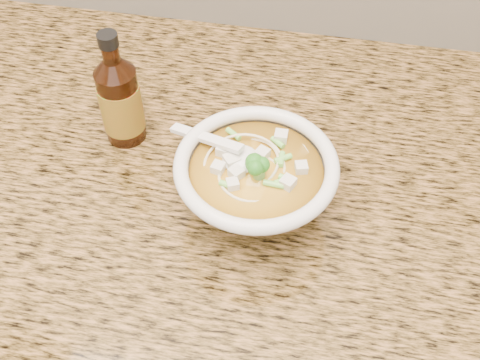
# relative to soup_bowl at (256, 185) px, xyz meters

# --- Properties ---
(cabinet) EXTENTS (4.00, 0.65, 0.86)m
(cabinet) POSITION_rel_soup_bowl_xyz_m (-0.16, 0.08, -0.52)
(cabinet) COLOR #341A0F
(cabinet) RESTS_ON ground
(counter_slab) EXTENTS (4.00, 0.68, 0.04)m
(counter_slab) POSITION_rel_soup_bowl_xyz_m (-0.16, 0.08, -0.07)
(counter_slab) COLOR #996738
(counter_slab) RESTS_ON cabinet
(soup_bowl) EXTENTS (0.22, 0.20, 0.11)m
(soup_bowl) POSITION_rel_soup_bowl_xyz_m (0.00, 0.00, 0.00)
(soup_bowl) COLOR white
(soup_bowl) RESTS_ON counter_slab
(hot_sauce_bottle) EXTENTS (0.07, 0.07, 0.18)m
(hot_sauce_bottle) POSITION_rel_soup_bowl_xyz_m (-0.20, 0.10, 0.02)
(hot_sauce_bottle) COLOR #371707
(hot_sauce_bottle) RESTS_ON counter_slab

